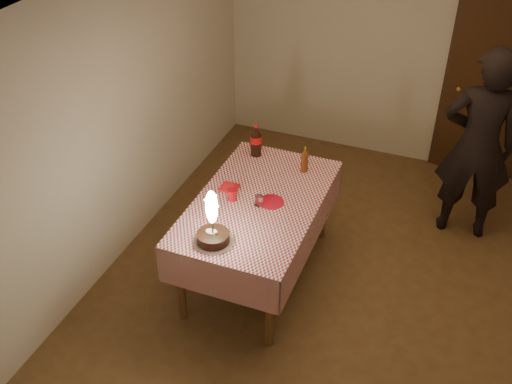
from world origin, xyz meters
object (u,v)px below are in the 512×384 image
at_px(red_cup, 232,195).
at_px(clear_cup, 259,201).
at_px(red_plate, 271,202).
at_px(cola_bottle, 256,141).
at_px(dining_table, 258,211).
at_px(photographer, 478,146).
at_px(amber_bottle_right, 305,160).
at_px(birthday_cake, 213,229).

bearing_deg(red_cup, clear_cup, 2.32).
relative_size(red_plate, cola_bottle, 0.69).
height_order(dining_table, photographer, photographer).
bearing_deg(clear_cup, amber_bottle_right, 73.34).
bearing_deg(amber_bottle_right, photographer, 29.11).
height_order(birthday_cake, red_cup, birthday_cake).
bearing_deg(birthday_cake, clear_cup, 75.20).
relative_size(red_plate, photographer, 0.11).
xyz_separation_m(clear_cup, photographer, (1.62, 1.43, 0.09)).
relative_size(dining_table, red_plate, 7.82).
height_order(red_cup, clear_cup, red_cup).
bearing_deg(red_plate, cola_bottle, 121.11).
height_order(birthday_cake, photographer, photographer).
xyz_separation_m(dining_table, photographer, (1.65, 1.38, 0.25)).
bearing_deg(amber_bottle_right, dining_table, -110.70).
height_order(amber_bottle_right, photographer, photographer).
bearing_deg(clear_cup, red_plate, 41.08).
distance_m(cola_bottle, photographer, 2.06).
relative_size(red_cup, cola_bottle, 0.31).
distance_m(red_cup, cola_bottle, 0.76).
bearing_deg(amber_bottle_right, cola_bottle, 168.95).
xyz_separation_m(amber_bottle_right, photographer, (1.43, 0.79, 0.02)).
bearing_deg(clear_cup, birthday_cake, -104.80).
distance_m(red_cup, amber_bottle_right, 0.78).
xyz_separation_m(dining_table, red_cup, (-0.21, -0.07, 0.16)).
height_order(red_plate, photographer, photographer).
bearing_deg(dining_table, red_cup, -162.79).
distance_m(red_plate, cola_bottle, 0.79).
relative_size(dining_table, cola_bottle, 5.42).
xyz_separation_m(clear_cup, cola_bottle, (-0.32, 0.74, 0.11)).
bearing_deg(red_cup, amber_bottle_right, 56.36).
relative_size(clear_cup, amber_bottle_right, 0.35).
xyz_separation_m(red_cup, cola_bottle, (-0.08, 0.75, 0.10)).
relative_size(clear_cup, cola_bottle, 0.28).
relative_size(birthday_cake, red_cup, 4.77).
distance_m(birthday_cake, cola_bottle, 1.33).
height_order(dining_table, clear_cup, clear_cup).
bearing_deg(cola_bottle, amber_bottle_right, -11.05).
distance_m(dining_table, cola_bottle, 0.79).
bearing_deg(birthday_cake, amber_bottle_right, 74.22).
bearing_deg(birthday_cake, red_cup, 98.76).
relative_size(dining_table, photographer, 0.89).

